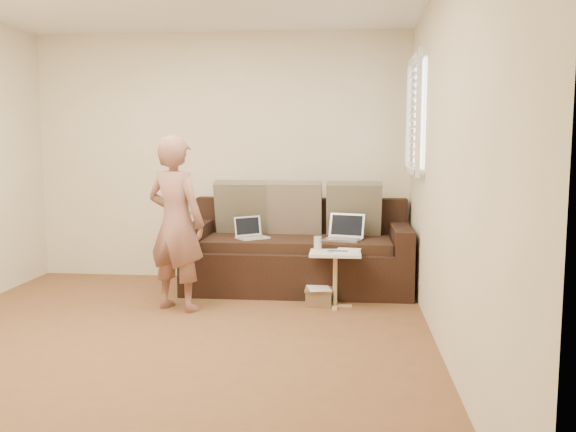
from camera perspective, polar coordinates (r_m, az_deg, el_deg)
The scene contains 16 objects.
floor at distance 4.58m, azimuth -11.98°, elevation -11.74°, with size 4.50×4.50×0.00m, color brown.
wall_back at distance 6.52m, azimuth -6.32°, elevation 5.51°, with size 4.00×4.00×0.00m, color beige.
wall_right at distance 4.19m, azimuth 14.70°, elevation 4.60°, with size 4.50×4.50×0.00m, color beige.
window_blinds at distance 5.67m, azimuth 11.90°, elevation 9.25°, with size 0.12×0.88×1.08m, color white, non-canonical shape.
sofa at distance 6.02m, azimuth 0.94°, elevation -2.94°, with size 2.20×0.95×0.85m, color black, non-canonical shape.
pillow_left at distance 6.28m, azimuth -4.34°, elevation 0.82°, with size 0.55×0.14×0.55m, color brown, non-canonical shape.
pillow_mid at distance 6.18m, azimuth 0.64°, elevation 0.74°, with size 0.55×0.14×0.55m, color #6A5C4C, non-canonical shape.
pillow_right at distance 6.14m, azimuth 6.21°, elevation 0.66°, with size 0.55×0.14×0.55m, color brown, non-canonical shape.
laptop_silver at distance 5.86m, azimuth 5.20°, elevation -2.29°, with size 0.35×0.25×0.24m, color #B7BABC, non-canonical shape.
laptop_white at distance 5.96m, azimuth -3.36°, elevation -2.12°, with size 0.29×0.21×0.21m, color white, non-canonical shape.
person at distance 5.32m, azimuth -10.50°, elevation -0.68°, with size 0.56×0.38×1.52m, color brown.
side_table at distance 5.42m, azimuth 4.46°, elevation -5.97°, with size 0.45×0.31×0.49m, color silver, non-canonical shape.
drinking_glass at distance 5.48m, azimuth 2.81°, elevation -2.55°, with size 0.07×0.07×0.12m, color silver, non-canonical shape.
scissors at distance 5.38m, azimuth 4.69°, elevation -3.30°, with size 0.18×0.10×0.02m, color silver, non-canonical shape.
paper_on_table at distance 5.42m, azimuth 5.63°, elevation -3.29°, with size 0.21×0.30×0.00m, color white, non-canonical shape.
striped_box at distance 5.51m, azimuth 2.92°, elevation -7.55°, with size 0.25×0.25×0.16m, color #BF381C, non-canonical shape.
Camera 1 is at (1.33, -4.13, 1.45)m, focal length 37.75 mm.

